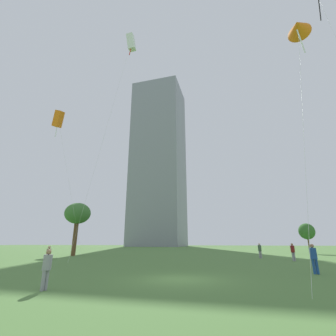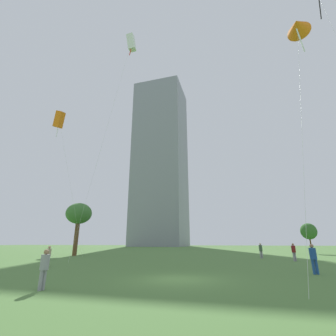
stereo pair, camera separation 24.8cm
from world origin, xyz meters
name	(u,v)px [view 1 (the left image)]	position (x,y,z in m)	size (l,w,h in m)	color
ground	(180,280)	(0.00, 0.00, 0.00)	(280.00, 280.00, 0.00)	#4C7538
person_standing_1	(314,257)	(8.18, 4.01, 1.06)	(0.41, 0.41, 1.84)	#1E478C
person_standing_2	(48,255)	(-11.91, 4.55, 0.95)	(0.37, 0.37, 1.65)	#2D2D33
person_standing_3	(47,266)	(-5.19, -4.23, 0.96)	(0.37, 0.37, 1.65)	gray
person_standing_4	(293,251)	(9.96, 15.36, 1.06)	(0.41, 0.41, 1.84)	gray
person_standing_6	(260,249)	(7.19, 19.59, 1.06)	(0.41, 0.41, 1.83)	gray
kite_flying_0	(298,28)	(9.51, 2.63, 18.51)	(5.19, 7.13, 19.41)	silver
kite_flying_2	(131,43)	(-8.04, 10.21, 28.21)	(5.23, 2.32, 29.50)	silver
kite_flying_3	(58,119)	(-19.34, 12.25, 18.76)	(3.70, 5.82, 20.12)	silver
park_tree_0	(78,214)	(-19.31, 19.70, 6.11)	(3.92, 3.92, 7.87)	brown
park_tree_1	(307,231)	(17.53, 33.59, 3.76)	(2.67, 2.67, 5.17)	brown
distant_highrise_0	(164,164)	(-30.13, 128.63, 50.51)	(15.38, 17.82, 101.01)	#939399
distant_highrise_1	(159,161)	(-26.29, 98.94, 42.32)	(24.32, 22.53, 84.65)	gray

